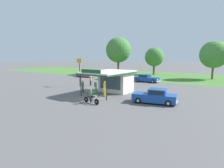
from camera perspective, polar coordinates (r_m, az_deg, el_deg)
name	(u,v)px	position (r m, az deg, el deg)	size (l,w,h in m)	color
ground_plane	(95,98)	(23.44, -5.23, -4.22)	(300.00, 300.00, 0.00)	#5B5959
grass_verge_strip	(170,77)	(50.04, 17.25, 2.16)	(120.00, 24.00, 0.01)	#477A33
service_station_kiosk	(114,79)	(26.79, 0.64, 1.38)	(4.96, 7.31, 3.55)	silver
gas_pump_nearside	(95,89)	(24.79, -5.05, -1.39)	(0.44, 0.44, 1.99)	slate
gas_pump_offside	(105,90)	(23.85, -2.18, -1.72)	(0.44, 0.44, 2.01)	slate
motorcycle_with_rider	(91,98)	(20.68, -6.36, -4.09)	(2.30, 0.70, 1.58)	black
featured_classic_sedan	(155,97)	(21.19, 12.86, -3.76)	(5.10, 2.80, 1.60)	#19479E
parked_car_back_row_far_left	(110,77)	(41.47, -0.58, 2.23)	(5.35, 2.14, 1.44)	#993819
parked_car_back_row_left	(146,78)	(38.48, 10.38, 1.65)	(5.21, 2.03, 1.49)	#19479E
parked_car_back_row_far_right	(85,74)	(47.54, -8.09, 2.97)	(5.14, 2.21, 1.51)	#E55993
bystander_strolling_foreground	(91,80)	(33.39, -6.50, 1.13)	(0.34, 0.34, 1.73)	black
bystander_standing_back_lot	(83,86)	(26.98, -8.86, -0.65)	(0.34, 0.34, 1.72)	brown
tree_oak_distant_spare	(214,55)	(47.47, 28.48, 7.84)	(6.00, 6.00, 8.49)	brown
tree_oak_right	(154,57)	(53.79, 12.68, 7.96)	(5.19, 5.19, 7.51)	brown
tree_oak_far_right	(119,50)	(53.89, 2.00, 10.11)	(7.05, 7.05, 10.39)	brown
roadside_pole_sign	(79,67)	(32.68, -9.82, 4.98)	(1.10, 0.12, 4.73)	black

